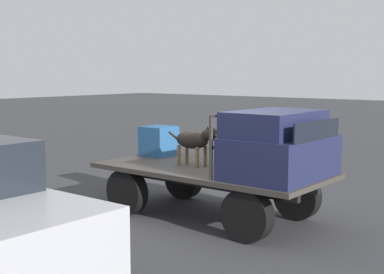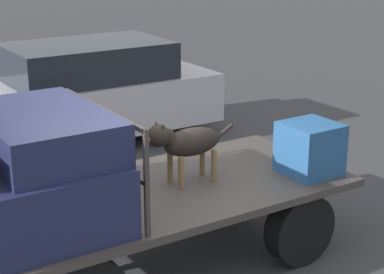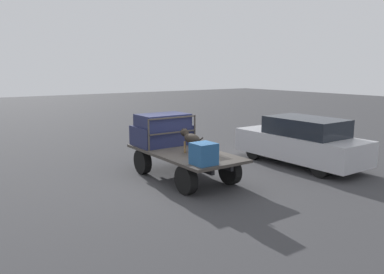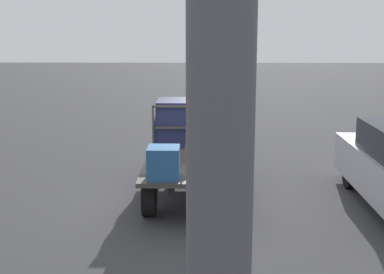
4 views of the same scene
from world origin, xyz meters
TOP-DOWN VIEW (x-y plane):
  - ground_plane at (0.00, 0.00)m, footprint 80.00×80.00m
  - flatbed_truck at (0.00, 0.00)m, footprint 3.92×1.83m
  - truck_cab at (1.28, 0.00)m, footprint 1.21×1.71m
  - truck_headboard at (0.63, 0.00)m, footprint 0.04×1.71m
  - dog at (-0.30, -0.02)m, footprint 1.08×0.29m
  - cargo_crate at (-1.58, 0.46)m, footprint 0.56×0.56m

SIDE VIEW (x-z plane):
  - ground_plane at x=0.00m, z-range 0.00..0.00m
  - flatbed_truck at x=0.00m, z-range 0.18..1.02m
  - cargo_crate at x=-1.58m, z-range 0.83..1.39m
  - dog at x=-0.30m, z-range 0.92..1.64m
  - truck_cab at x=1.28m, z-range 0.81..1.81m
  - truck_headboard at x=0.63m, z-range 0.98..1.94m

